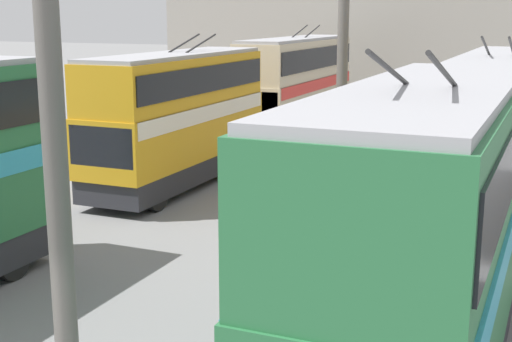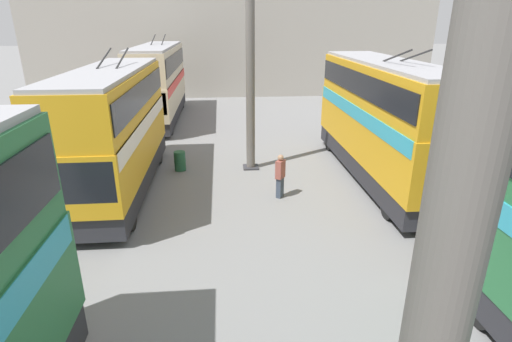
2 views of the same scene
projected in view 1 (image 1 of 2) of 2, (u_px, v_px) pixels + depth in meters
depot_back_wall at (433, 50)px, 42.24m from camera, size 0.50×36.00×8.18m
support_column_near at (55, 145)px, 11.19m from camera, size 0.71×0.71×8.64m
support_column_far at (342, 72)px, 25.31m from camera, size 0.71×0.71×8.64m
bus_left_near at (423, 232)px, 10.91m from camera, size 9.23×2.54×5.82m
bus_left_far at (497, 125)px, 22.01m from camera, size 10.96×2.54×5.63m
bus_right_mid at (178, 111)px, 25.82m from camera, size 9.64×2.54×5.46m
bus_right_far at (297, 80)px, 36.96m from camera, size 11.10×2.54×5.61m
person_aisle_midway at (335, 184)px, 22.60m from camera, size 0.48×0.44×1.76m
oil_drum at (257, 167)px, 27.38m from camera, size 0.55×0.55×0.90m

